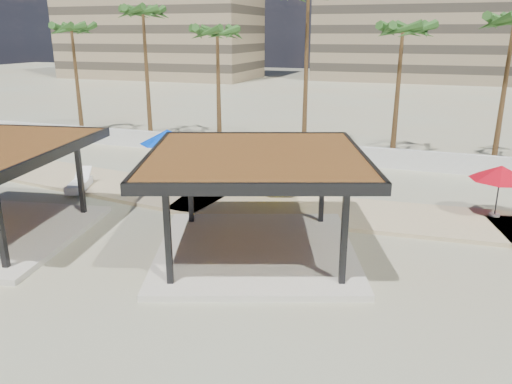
% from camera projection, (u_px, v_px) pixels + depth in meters
% --- Properties ---
extents(ground, '(200.00, 200.00, 0.00)m').
position_uv_depth(ground, '(252.00, 277.00, 16.71)').
color(ground, tan).
rests_on(ground, ground).
extents(promenade, '(44.45, 7.97, 0.24)m').
position_uv_depth(promenade, '(349.00, 209.00, 22.94)').
color(promenade, '#C6B284').
rests_on(promenade, ground).
extents(boundary_wall, '(56.00, 0.30, 1.20)m').
position_uv_depth(boundary_wall, '(339.00, 154.00, 30.89)').
color(boundary_wall, silver).
rests_on(boundary_wall, ground).
extents(pavilion_central, '(9.61, 9.61, 3.82)m').
position_uv_depth(pavilion_central, '(256.00, 194.00, 17.83)').
color(pavilion_central, beige).
rests_on(pavilion_central, ground).
extents(umbrella_b, '(2.92, 2.92, 2.41)m').
position_uv_depth(umbrella_b, '(272.00, 154.00, 23.94)').
color(umbrella_b, beige).
rests_on(umbrella_b, promenade).
extents(umbrella_c, '(2.80, 2.80, 2.27)m').
position_uv_depth(umbrella_c, '(501.00, 173.00, 21.14)').
color(umbrella_c, beige).
rests_on(umbrella_c, promenade).
extents(umbrella_f, '(3.71, 3.71, 2.68)m').
position_uv_depth(umbrella_f, '(168.00, 136.00, 26.79)').
color(umbrella_f, beige).
rests_on(umbrella_f, promenade).
extents(lounger_a, '(1.57, 2.50, 0.90)m').
position_uv_depth(lounger_a, '(79.00, 184.00, 25.49)').
color(lounger_a, white).
rests_on(lounger_a, promenade).
extents(palm_a, '(3.00, 3.00, 8.93)m').
position_uv_depth(palm_a, '(72.00, 33.00, 37.42)').
color(palm_a, brown).
rests_on(palm_a, ground).
extents(palm_b, '(3.00, 3.00, 10.06)m').
position_uv_depth(palm_b, '(143.00, 17.00, 35.56)').
color(palm_b, brown).
rests_on(palm_b, ground).
extents(palm_c, '(3.00, 3.00, 8.66)m').
position_uv_depth(palm_c, '(217.00, 37.00, 33.52)').
color(palm_c, brown).
rests_on(palm_c, ground).
extents(palm_d, '(3.00, 3.00, 11.00)m').
position_uv_depth(palm_d, '(308.00, 1.00, 31.66)').
color(palm_d, brown).
rests_on(palm_d, ground).
extents(palm_e, '(3.00, 3.00, 8.83)m').
position_uv_depth(palm_e, '(402.00, 35.00, 29.93)').
color(palm_e, brown).
rests_on(palm_e, ground).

